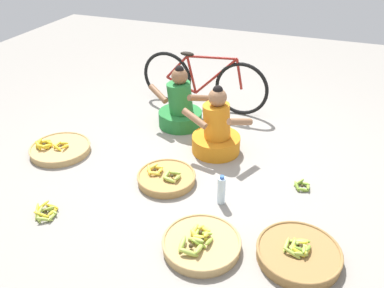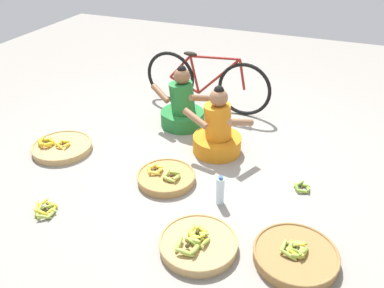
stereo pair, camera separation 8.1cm
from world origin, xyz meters
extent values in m
plane|color=gray|center=(0.00, 0.00, 0.00)|extent=(10.00, 10.00, 0.00)
cylinder|color=orange|center=(0.09, 0.30, 0.09)|extent=(0.52, 0.52, 0.18)
cylinder|color=orange|center=(0.09, 0.30, 0.37)|extent=(0.34, 0.32, 0.39)
sphere|color=#8C6042|center=(0.09, 0.30, 0.64)|extent=(0.19, 0.19, 0.19)
sphere|color=black|center=(0.09, 0.30, 0.71)|extent=(0.10, 0.10, 0.10)
cylinder|color=#8C6042|center=(-0.10, 0.14, 0.44)|extent=(0.31, 0.17, 0.16)
cylinder|color=#8C6042|center=(0.35, 0.23, 0.44)|extent=(0.23, 0.29, 0.16)
cylinder|color=#237233|center=(-0.49, 0.71, 0.09)|extent=(0.52, 0.52, 0.18)
cylinder|color=#237233|center=(-0.49, 0.71, 0.36)|extent=(0.32, 0.28, 0.39)
sphere|color=brown|center=(-0.49, 0.71, 0.63)|extent=(0.19, 0.19, 0.19)
sphere|color=black|center=(-0.49, 0.71, 0.70)|extent=(0.10, 0.10, 0.10)
cylinder|color=brown|center=(-0.71, 0.58, 0.43)|extent=(0.30, 0.22, 0.16)
cylinder|color=brown|center=(-0.22, 0.63, 0.43)|extent=(0.22, 0.30, 0.16)
torus|color=black|center=(-0.91, 1.29, 0.34)|extent=(0.69, 0.07, 0.68)
torus|color=black|center=(0.11, 1.25, 0.34)|extent=(0.69, 0.07, 0.68)
cylinder|color=maroon|center=(-0.23, 1.27, 0.45)|extent=(0.55, 0.05, 0.55)
cylinder|color=maroon|center=(-0.56, 1.28, 0.43)|extent=(0.15, 0.04, 0.49)
cylinder|color=maroon|center=(-0.29, 1.27, 0.69)|extent=(0.65, 0.06, 0.08)
cylinder|color=maroon|center=(-0.70, 1.28, 0.27)|extent=(0.42, 0.05, 0.18)
cylinder|color=maroon|center=(-0.76, 1.29, 0.50)|extent=(0.31, 0.04, 0.35)
cylinder|color=maroon|center=(0.07, 1.25, 0.53)|extent=(0.11, 0.04, 0.38)
ellipsoid|color=black|center=(-0.62, 1.28, 0.70)|extent=(0.18, 0.08, 0.05)
cylinder|color=tan|center=(0.42, -1.11, 0.04)|extent=(0.61, 0.61, 0.07)
torus|color=tan|center=(0.42, -1.11, 0.07)|extent=(0.62, 0.62, 0.02)
ellipsoid|color=#8CAD38|center=(0.48, -1.11, 0.10)|extent=(0.05, 0.14, 0.07)
ellipsoid|color=#8CAD38|center=(0.43, -1.05, 0.10)|extent=(0.13, 0.04, 0.07)
ellipsoid|color=#8CAD38|center=(0.37, -1.10, 0.10)|extent=(0.04, 0.13, 0.08)
ellipsoid|color=#8CAD38|center=(0.42, -1.16, 0.10)|extent=(0.14, 0.05, 0.06)
sphere|color=#382D19|center=(0.42, -1.11, 0.10)|extent=(0.03, 0.03, 0.03)
ellipsoid|color=yellow|center=(0.44, -1.05, 0.11)|extent=(0.04, 0.13, 0.08)
ellipsoid|color=yellow|center=(0.42, -1.01, 0.11)|extent=(0.13, 0.10, 0.08)
ellipsoid|color=yellow|center=(0.35, -1.01, 0.10)|extent=(0.12, 0.11, 0.06)
ellipsoid|color=yellow|center=(0.34, -1.04, 0.10)|extent=(0.06, 0.13, 0.08)
ellipsoid|color=yellow|center=(0.36, -1.10, 0.11)|extent=(0.13, 0.10, 0.08)
ellipsoid|color=yellow|center=(0.40, -1.10, 0.10)|extent=(0.13, 0.08, 0.06)
sphere|color=#382D19|center=(0.39, -1.05, 0.10)|extent=(0.04, 0.04, 0.04)
ellipsoid|color=#9EB747|center=(0.44, -1.21, 0.10)|extent=(0.05, 0.16, 0.08)
ellipsoid|color=#9EB747|center=(0.38, -1.14, 0.10)|extent=(0.16, 0.07, 0.08)
ellipsoid|color=#9EB747|center=(0.30, -1.21, 0.10)|extent=(0.05, 0.16, 0.07)
ellipsoid|color=#9EB747|center=(0.38, -1.28, 0.10)|extent=(0.16, 0.06, 0.08)
sphere|color=#382D19|center=(0.37, -1.21, 0.10)|extent=(0.04, 0.04, 0.04)
cylinder|color=tan|center=(-1.48, -0.32, 0.03)|extent=(0.63, 0.63, 0.06)
torus|color=tan|center=(-1.48, -0.32, 0.06)|extent=(0.64, 0.64, 0.02)
ellipsoid|color=gold|center=(-1.40, -0.32, 0.09)|extent=(0.03, 0.12, 0.06)
ellipsoid|color=gold|center=(-1.45, -0.27, 0.09)|extent=(0.12, 0.03, 0.06)
ellipsoid|color=gold|center=(-1.51, -0.32, 0.09)|extent=(0.04, 0.13, 0.05)
ellipsoid|color=gold|center=(-1.46, -0.38, 0.09)|extent=(0.13, 0.05, 0.08)
sphere|color=#382D19|center=(-1.45, -0.32, 0.09)|extent=(0.03, 0.03, 0.03)
ellipsoid|color=gold|center=(-1.58, -0.39, 0.10)|extent=(0.07, 0.14, 0.08)
ellipsoid|color=gold|center=(-1.61, -0.31, 0.09)|extent=(0.14, 0.09, 0.06)
ellipsoid|color=gold|center=(-1.67, -0.32, 0.09)|extent=(0.14, 0.11, 0.06)
ellipsoid|color=gold|center=(-1.70, -0.38, 0.10)|extent=(0.05, 0.14, 0.09)
ellipsoid|color=gold|center=(-1.67, -0.42, 0.10)|extent=(0.14, 0.11, 0.09)
ellipsoid|color=gold|center=(-1.60, -0.42, 0.10)|extent=(0.14, 0.11, 0.09)
sphere|color=#382D19|center=(-1.64, -0.37, 0.09)|extent=(0.04, 0.04, 0.04)
cylinder|color=#A87F47|center=(-0.19, -0.40, 0.04)|extent=(0.55, 0.55, 0.07)
torus|color=#A87F47|center=(-0.19, -0.40, 0.07)|extent=(0.57, 0.57, 0.02)
ellipsoid|color=#9EB747|center=(-0.06, -0.43, 0.10)|extent=(0.04, 0.14, 0.07)
ellipsoid|color=#9EB747|center=(-0.11, -0.37, 0.10)|extent=(0.14, 0.06, 0.07)
ellipsoid|color=#9EB747|center=(-0.18, -0.42, 0.10)|extent=(0.05, 0.14, 0.06)
ellipsoid|color=#9EB747|center=(-0.12, -0.49, 0.10)|extent=(0.14, 0.05, 0.06)
sphere|color=#382D19|center=(-0.12, -0.43, 0.10)|extent=(0.03, 0.03, 0.03)
ellipsoid|color=yellow|center=(-0.26, -0.38, 0.10)|extent=(0.05, 0.13, 0.08)
ellipsoid|color=yellow|center=(-0.30, -0.34, 0.10)|extent=(0.13, 0.05, 0.06)
ellipsoid|color=yellow|center=(-0.36, -0.36, 0.10)|extent=(0.10, 0.12, 0.07)
ellipsoid|color=yellow|center=(-0.36, -0.42, 0.10)|extent=(0.10, 0.12, 0.08)
ellipsoid|color=yellow|center=(-0.29, -0.44, 0.10)|extent=(0.13, 0.08, 0.06)
sphere|color=#382D19|center=(-0.31, -0.39, 0.10)|extent=(0.03, 0.03, 0.03)
cylinder|color=olive|center=(1.14, -0.95, 0.04)|extent=(0.63, 0.63, 0.08)
torus|color=olive|center=(1.14, -0.95, 0.08)|extent=(0.64, 0.64, 0.02)
ellipsoid|color=yellow|center=(1.20, -0.96, 0.11)|extent=(0.06, 0.12, 0.06)
ellipsoid|color=yellow|center=(1.14, -0.90, 0.11)|extent=(0.12, 0.04, 0.08)
ellipsoid|color=yellow|center=(1.10, -0.96, 0.11)|extent=(0.05, 0.12, 0.07)
ellipsoid|color=yellow|center=(1.14, -1.00, 0.11)|extent=(0.12, 0.05, 0.07)
sphere|color=#382D19|center=(1.15, -0.95, 0.11)|extent=(0.03, 0.03, 0.03)
ellipsoid|color=olive|center=(1.20, -0.93, 0.11)|extent=(0.06, 0.13, 0.08)
ellipsoid|color=olive|center=(1.15, -0.87, 0.11)|extent=(0.13, 0.04, 0.06)
ellipsoid|color=olive|center=(1.09, -0.93, 0.11)|extent=(0.04, 0.13, 0.06)
ellipsoid|color=olive|center=(1.16, -0.98, 0.11)|extent=(0.13, 0.05, 0.08)
sphere|color=#382D19|center=(1.15, -0.92, 0.11)|extent=(0.03, 0.03, 0.03)
ellipsoid|color=#9EB747|center=(1.17, -0.96, 0.11)|extent=(0.03, 0.14, 0.08)
ellipsoid|color=#9EB747|center=(1.11, -0.89, 0.11)|extent=(0.15, 0.03, 0.07)
ellipsoid|color=#9EB747|center=(1.04, -0.95, 0.11)|extent=(0.04, 0.15, 0.06)
ellipsoid|color=#9EB747|center=(1.09, -1.02, 0.11)|extent=(0.15, 0.06, 0.06)
sphere|color=#382D19|center=(1.11, -0.96, 0.11)|extent=(0.03, 0.03, 0.03)
ellipsoid|color=#9EB747|center=(1.19, -0.96, 0.11)|extent=(0.03, 0.12, 0.06)
ellipsoid|color=#9EB747|center=(1.16, -0.91, 0.11)|extent=(0.12, 0.08, 0.05)
ellipsoid|color=#9EB747|center=(1.11, -0.92, 0.10)|extent=(0.11, 0.10, 0.05)
ellipsoid|color=#9EB747|center=(1.09, -0.95, 0.11)|extent=(0.05, 0.12, 0.08)
ellipsoid|color=#9EB747|center=(1.11, -1.00, 0.10)|extent=(0.11, 0.10, 0.05)
ellipsoid|color=#9EB747|center=(1.16, -1.01, 0.11)|extent=(0.12, 0.08, 0.06)
sphere|color=#382D19|center=(1.14, -0.96, 0.11)|extent=(0.03, 0.03, 0.03)
ellipsoid|color=#9EB747|center=(-0.89, -1.23, 0.02)|extent=(0.05, 0.15, 0.05)
ellipsoid|color=#9EB747|center=(-0.93, -1.18, 0.02)|extent=(0.14, 0.08, 0.06)
ellipsoid|color=#9EB747|center=(-0.98, -1.18, 0.03)|extent=(0.14, 0.07, 0.09)
ellipsoid|color=#9EB747|center=(-1.02, -1.25, 0.03)|extent=(0.05, 0.14, 0.08)
ellipsoid|color=#9EB747|center=(-1.00, -1.28, 0.03)|extent=(0.12, 0.11, 0.08)
ellipsoid|color=#9EB747|center=(-0.92, -1.29, 0.03)|extent=(0.14, 0.10, 0.08)
sphere|color=#382D19|center=(-0.96, -1.24, 0.02)|extent=(0.03, 0.03, 0.03)
ellipsoid|color=yellow|center=(-0.92, -1.18, 0.03)|extent=(0.04, 0.16, 0.07)
ellipsoid|color=yellow|center=(-0.98, -1.12, 0.02)|extent=(0.16, 0.05, 0.05)
ellipsoid|color=yellow|center=(-1.05, -1.16, 0.03)|extent=(0.09, 0.16, 0.08)
ellipsoid|color=yellow|center=(-1.05, -1.23, 0.03)|extent=(0.10, 0.15, 0.08)
ellipsoid|color=yellow|center=(-0.97, -1.26, 0.03)|extent=(0.16, 0.07, 0.09)
sphere|color=#382D19|center=(-0.99, -1.19, 0.02)|extent=(0.03, 0.03, 0.03)
ellipsoid|color=olive|center=(1.11, -0.05, 0.03)|extent=(0.04, 0.13, 0.06)
ellipsoid|color=olive|center=(1.07, 0.00, 0.02)|extent=(0.13, 0.05, 0.05)
ellipsoid|color=olive|center=(1.02, -0.01, 0.03)|extent=(0.11, 0.11, 0.07)
ellipsoid|color=olive|center=(1.01, -0.08, 0.03)|extent=(0.09, 0.12, 0.07)
ellipsoid|color=olive|center=(1.07, -0.10, 0.02)|extent=(0.13, 0.06, 0.05)
sphere|color=#382D19|center=(1.06, -0.05, 0.02)|extent=(0.03, 0.03, 0.03)
cylinder|color=silver|center=(0.40, -0.52, 0.13)|extent=(0.07, 0.07, 0.27)
cylinder|color=#2D59B7|center=(0.40, -0.52, 0.28)|extent=(0.04, 0.04, 0.02)
camera|label=1|loc=(1.14, -3.24, 2.32)|focal=37.36mm
camera|label=2|loc=(1.21, -3.21, 2.32)|focal=37.36mm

